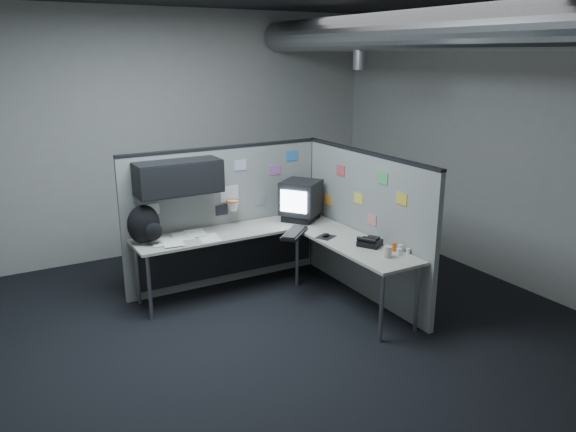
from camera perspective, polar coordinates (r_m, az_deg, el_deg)
room at (r=5.50m, az=5.08°, el=10.56°), size 5.62×5.62×3.22m
partition_back at (r=6.39m, az=-7.52°, el=1.24°), size 2.44×0.42×1.63m
partition_right at (r=6.24m, az=7.78°, el=-0.83°), size 0.07×2.23×1.63m
desk at (r=6.20m, az=-2.07°, el=-2.80°), size 2.31×2.11×0.73m
monitor at (r=6.59m, az=1.31°, el=1.64°), size 0.57×0.57×0.47m
keyboard at (r=6.10m, az=0.64°, el=-1.73°), size 0.48×0.46×0.04m
mouse at (r=6.04m, az=3.85°, el=-2.02°), size 0.25×0.23×0.04m
phone at (r=5.82m, az=8.29°, el=-2.64°), size 0.28×0.29×0.10m
bottles at (r=5.67m, az=11.24°, el=-3.31°), size 0.14×0.17×0.09m
cup at (r=5.51m, az=10.08°, el=-3.61°), size 0.10×0.10×0.11m
papers at (r=6.08m, az=-11.04°, el=-2.24°), size 0.82×0.56×0.02m
backpack at (r=5.96m, az=-14.37°, el=-0.89°), size 0.37×0.33×0.41m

